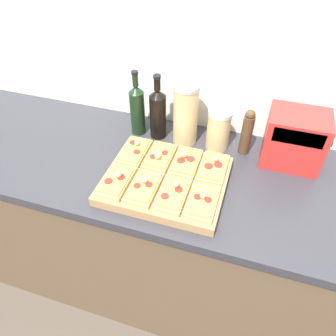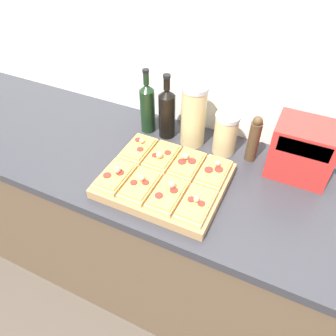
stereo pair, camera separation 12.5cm
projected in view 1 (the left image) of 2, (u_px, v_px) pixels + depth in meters
name	position (u px, v px, depth m)	size (l,w,h in m)	color
ground_plane	(142.00, 330.00, 1.75)	(12.00, 12.00, 0.00)	#4C4238
wall_back	(183.00, 52.00, 1.37)	(6.00, 0.06, 2.50)	silver
kitchen_counter	(159.00, 231.00, 1.66)	(2.63, 0.67, 0.91)	brown
cutting_board	(166.00, 181.00, 1.26)	(0.46, 0.38, 0.04)	#A37A4C
pizza_slice_back_left	(134.00, 151.00, 1.33)	(0.10, 0.17, 0.05)	tan
pizza_slice_back_midleft	(159.00, 157.00, 1.31)	(0.10, 0.17, 0.06)	tan
pizza_slice_back_midright	(186.00, 162.00, 1.28)	(0.10, 0.17, 0.06)	tan
pizza_slice_back_right	(213.00, 168.00, 1.26)	(0.10, 0.17, 0.05)	tan
pizza_slice_front_left	(116.00, 181.00, 1.21)	(0.10, 0.17, 0.05)	tan
pizza_slice_front_midleft	(144.00, 187.00, 1.18)	(0.10, 0.17, 0.05)	tan
pizza_slice_front_midright	(173.00, 194.00, 1.16)	(0.10, 0.17, 0.05)	tan
pizza_slice_front_right	(203.00, 201.00, 1.13)	(0.10, 0.17, 0.05)	tan
olive_oil_bottle	(137.00, 109.00, 1.44)	(0.07, 0.07, 0.30)	black
wine_bottle	(158.00, 113.00, 1.42)	(0.07, 0.07, 0.30)	black
grain_jar_tall	(186.00, 114.00, 1.38)	(0.11, 0.11, 0.28)	tan
grain_jar_short	(218.00, 129.00, 1.38)	(0.10, 0.10, 0.18)	tan
pepper_mill	(247.00, 132.00, 1.34)	(0.05, 0.05, 0.21)	#47331E
toaster_oven	(294.00, 139.00, 1.30)	(0.25, 0.18, 0.22)	red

